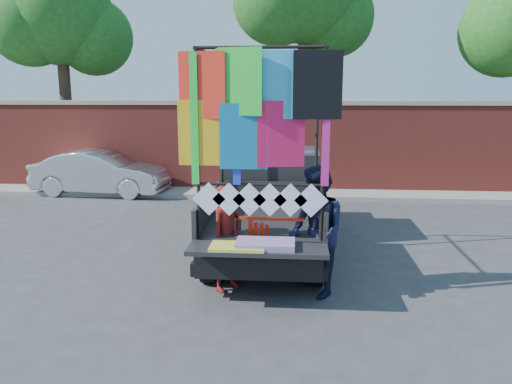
# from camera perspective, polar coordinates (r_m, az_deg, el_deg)

# --- Properties ---
(ground) EXTENTS (90.00, 90.00, 0.00)m
(ground) POSITION_cam_1_polar(r_m,az_deg,el_deg) (7.93, -1.68, -9.79)
(ground) COLOR #38383A
(ground) RESTS_ON ground
(brick_wall) EXTENTS (30.00, 0.45, 2.61)m
(brick_wall) POSITION_cam_1_polar(r_m,az_deg,el_deg) (14.45, 1.35, 5.30)
(brick_wall) COLOR #9C362D
(brick_wall) RESTS_ON ground
(curb) EXTENTS (30.00, 1.20, 0.12)m
(curb) POSITION_cam_1_polar(r_m,az_deg,el_deg) (13.96, 1.16, -0.18)
(curb) COLOR gray
(curb) RESTS_ON ground
(tree_left) EXTENTS (4.20, 3.30, 7.05)m
(tree_left) POSITION_cam_1_polar(r_m,az_deg,el_deg) (17.25, -21.58, 18.15)
(tree_left) COLOR #38281C
(tree_left) RESTS_ON ground
(pickup_truck) EXTENTS (2.18, 5.48, 3.45)m
(pickup_truck) POSITION_cam_1_polar(r_m,az_deg,el_deg) (9.55, 1.61, -0.66)
(pickup_truck) COLOR black
(pickup_truck) RESTS_ON ground
(sedan) EXTENTS (3.84, 1.57, 1.24)m
(sedan) POSITION_cam_1_polar(r_m,az_deg,el_deg) (14.71, -17.34, 2.11)
(sedan) COLOR silver
(sedan) RESTS_ON ground
(woman) EXTENTS (0.63, 0.68, 1.55)m
(woman) POSITION_cam_1_polar(r_m,az_deg,el_deg) (7.28, -3.31, -5.32)
(woman) COLOR maroon
(woman) RESTS_ON ground
(man) EXTENTS (1.01, 1.11, 1.86)m
(man) POSITION_cam_1_polar(r_m,az_deg,el_deg) (7.10, 6.90, -4.49)
(man) COLOR #151934
(man) RESTS_ON ground
(streamer_bundle) EXTENTS (0.94, 0.09, 0.65)m
(streamer_bundle) POSITION_cam_1_polar(r_m,az_deg,el_deg) (7.15, 0.90, -4.56)
(streamer_bundle) COLOR red
(streamer_bundle) RESTS_ON ground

